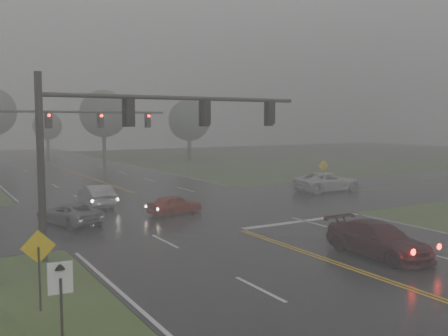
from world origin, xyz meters
TOP-DOWN VIEW (x-y plane):
  - main_road at (0.00, 20.00)m, footprint 18.00×160.00m
  - cross_street at (0.00, 22.00)m, footprint 120.00×14.00m
  - stop_bar at (4.50, 14.40)m, footprint 8.50×0.50m
  - sedan_maroon at (2.29, 6.88)m, footprint 2.11×5.04m
  - sedan_red at (-1.04, 20.25)m, footprint 3.76×2.02m
  - sedan_silver at (-4.45, 25.49)m, footprint 1.72×4.58m
  - car_grey at (-7.51, 20.49)m, footprint 3.39×4.81m
  - pickup_white at (14.19, 23.01)m, footprint 5.96×3.12m
  - signal_gantry_near at (-6.27, 13.48)m, footprint 12.98×0.34m
  - signal_gantry_far at (-6.01, 31.49)m, footprint 13.51×0.37m
  - sign_diamond_west at (-11.39, 7.86)m, footprint 1.05×0.10m
  - sign_arrow_white at (-11.63, 3.85)m, footprint 0.57×0.10m
  - sign_diamond_east at (14.55, 23.99)m, footprint 1.07×0.12m
  - tree_ne_a at (8.90, 66.58)m, footprint 7.16×7.16m
  - tree_e_near at (19.12, 58.19)m, footprint 6.14×6.14m
  - tree_n_far at (4.66, 86.80)m, footprint 5.12×5.12m

SIDE VIEW (x-z plane):
  - main_road at x=0.00m, z-range -0.01..0.01m
  - cross_street at x=0.00m, z-range -0.01..0.01m
  - stop_bar at x=4.50m, z-range 0.00..0.00m
  - sedan_maroon at x=2.29m, z-range -0.73..0.73m
  - sedan_red at x=-1.04m, z-range -0.61..0.61m
  - sedan_silver at x=-4.45m, z-range -0.75..0.75m
  - car_grey at x=-7.51m, z-range -0.61..0.61m
  - pickup_white at x=14.19m, z-range -0.80..0.80m
  - sign_diamond_west at x=-11.39m, z-range 0.44..2.97m
  - sign_diamond_east at x=14.55m, z-range 0.45..3.03m
  - sign_arrow_white at x=-11.63m, z-range 0.51..3.07m
  - tree_n_far at x=4.66m, z-range 1.18..8.71m
  - signal_gantry_far at x=-6.01m, z-range 1.51..8.90m
  - signal_gantry_near at x=-6.27m, z-range 1.55..9.35m
  - tree_e_near at x=19.12m, z-range 1.42..10.44m
  - tree_ne_a at x=8.90m, z-range 1.66..12.18m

